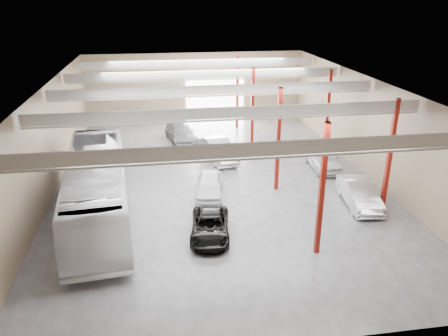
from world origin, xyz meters
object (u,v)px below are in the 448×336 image
object	(u,v)px
car_row_b	(218,150)
car_row_c	(181,133)
car_right_near	(359,193)
car_right_far	(323,158)
black_sedan	(210,226)
coach_bus	(97,188)
car_row_a	(209,185)

from	to	relation	value
car_row_b	car_row_c	world-z (taller)	car_row_b
car_right_near	car_right_far	bearing A→B (deg)	96.40
car_row_c	black_sedan	bearing A→B (deg)	-98.47
car_row_b	car_right_far	distance (m)	8.17
black_sedan	car_row_c	xyz separation A→B (m)	(-0.54, 16.94, 0.15)
car_row_c	car_right_far	world-z (taller)	car_right_far
car_right_near	coach_bus	bearing A→B (deg)	-176.34
car_row_b	car_right_far	world-z (taller)	car_row_b
coach_bus	car_row_b	distance (m)	12.03
car_right_near	car_right_far	world-z (taller)	car_right_far
car_right_far	car_row_a	bearing A→B (deg)	-156.46
car_right_far	car_row_b	bearing A→B (deg)	160.92
coach_bus	car_row_c	world-z (taller)	coach_bus
coach_bus	car_row_c	bearing A→B (deg)	62.20
coach_bus	car_right_near	world-z (taller)	coach_bus
car_row_b	car_row_a	bearing A→B (deg)	-114.34
black_sedan	car_row_a	world-z (taller)	car_row_a
black_sedan	car_row_b	world-z (taller)	car_row_b
black_sedan	car_right_far	size ratio (longest dim) A/B	0.95
coach_bus	black_sedan	world-z (taller)	coach_bus
car_right_near	car_right_far	distance (m)	6.39
black_sedan	car_right_far	bearing A→B (deg)	49.90
car_row_c	car_row_a	bearing A→B (deg)	-94.80
coach_bus	car_row_a	size ratio (longest dim) A/B	3.23
car_row_c	car_right_far	xyz separation A→B (m)	(10.28, -8.17, 0.03)
car_row_c	car_right_far	size ratio (longest dim) A/B	1.13
coach_bus	car_row_b	world-z (taller)	coach_bus
coach_bus	black_sedan	bearing A→B (deg)	-32.20
coach_bus	car_right_near	distance (m)	16.03
black_sedan	car_row_c	world-z (taller)	car_row_c
black_sedan	car_right_near	bearing A→B (deg)	21.66
black_sedan	car_right_near	distance (m)	10.03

